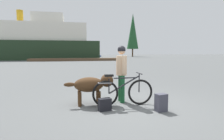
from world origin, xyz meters
name	(u,v)px	position (x,y,z in m)	size (l,w,h in m)	color
ground_plane	(131,106)	(0.00, 0.00, 0.00)	(160.00, 160.00, 0.00)	#595B5B
bicycle	(123,92)	(-0.23, 0.09, 0.39)	(1.74, 0.44, 0.92)	black
person_cyclist	(121,68)	(-0.16, 0.52, 1.01)	(0.32, 0.53, 1.69)	#19592D
dog	(92,85)	(-1.04, 0.41, 0.58)	(1.40, 0.49, 0.86)	#472D19
backpack	(161,103)	(0.60, -0.58, 0.23)	(0.28, 0.20, 0.45)	#3F3F4C
handbag_pannier	(105,105)	(-0.79, -0.23, 0.16)	(0.32, 0.18, 0.32)	black
dock_pier	(76,59)	(-0.99, 26.09, 0.20)	(14.41, 2.42, 0.40)	brown
ferry_boat	(37,42)	(-7.96, 32.76, 3.17)	(22.58, 8.70, 8.96)	#1E331E
sailboat_moored	(86,56)	(1.40, 37.42, 0.49)	(7.06, 1.98, 7.57)	navy
pine_tree_far_left	(33,31)	(-10.65, 44.13, 6.49)	(3.71, 3.71, 9.62)	#4C331E
pine_tree_center	(80,37)	(0.43, 46.97, 5.28)	(2.97, 2.97, 8.44)	#4C331E
pine_tree_far_right	(133,31)	(15.39, 46.87, 7.15)	(3.26, 3.26, 12.13)	#4C331E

